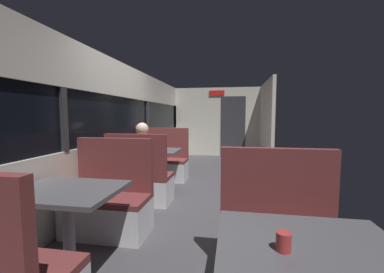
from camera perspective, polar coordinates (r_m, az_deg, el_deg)
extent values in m
cube|color=#423F44|center=(4.16, 2.02, -14.34)|extent=(3.30, 9.20, 0.02)
cube|color=beige|center=(4.45, -16.97, -6.79)|extent=(0.08, 8.40, 0.95)
cube|color=beige|center=(4.40, -17.50, 13.05)|extent=(0.08, 8.40, 0.60)
cube|color=black|center=(4.36, -17.38, 4.22)|extent=(0.03, 8.40, 0.75)
cube|color=#2D2D30|center=(3.15, -28.46, 3.59)|extent=(0.06, 0.08, 0.75)
cube|color=#2D2D30|center=(5.63, -10.64, 4.52)|extent=(0.06, 0.08, 0.75)
cube|color=#2D2D30|center=(8.32, -3.97, 4.75)|extent=(0.06, 0.08, 0.75)
cube|color=beige|center=(8.11, 5.93, 3.49)|extent=(2.90, 0.08, 2.30)
cube|color=#333338|center=(8.05, 9.82, 2.36)|extent=(0.80, 0.04, 2.00)
cube|color=red|center=(8.08, 5.97, 10.37)|extent=(0.50, 0.03, 0.16)
cube|color=beige|center=(6.96, 17.32, 3.03)|extent=(0.08, 2.40, 2.30)
cylinder|color=#9E9EA3|center=(2.50, -27.49, -19.68)|extent=(0.10, 0.10, 0.70)
cube|color=#4C4C51|center=(2.37, -27.86, -11.51)|extent=(0.90, 0.70, 0.04)
cube|color=silver|center=(3.07, -19.56, -17.82)|extent=(0.95, 0.50, 0.39)
cube|color=brown|center=(2.99, -19.69, -13.83)|extent=(0.95, 0.50, 0.06)
cube|color=brown|center=(3.07, -17.98, -6.39)|extent=(0.95, 0.08, 0.65)
cylinder|color=#9E9EA3|center=(4.51, -8.95, -8.07)|extent=(0.10, 0.10, 0.70)
cube|color=#4C4C51|center=(4.44, -9.01, -3.42)|extent=(0.90, 0.70, 0.04)
cube|color=silver|center=(3.96, -12.01, -12.35)|extent=(0.95, 0.50, 0.39)
cube|color=brown|center=(3.90, -12.07, -9.19)|extent=(0.95, 0.50, 0.06)
cube|color=brown|center=(3.63, -13.40, -4.53)|extent=(0.95, 0.08, 0.65)
cube|color=silver|center=(5.16, -6.58, -8.13)|extent=(0.95, 0.50, 0.39)
cube|color=brown|center=(5.12, -6.61, -5.68)|extent=(0.95, 0.50, 0.06)
cube|color=brown|center=(5.26, -6.01, -1.46)|extent=(0.95, 0.08, 0.65)
cube|color=#4C4C51|center=(1.42, 26.31, -22.91)|extent=(0.90, 0.70, 0.04)
cube|color=silver|center=(2.23, 20.25, -27.09)|extent=(0.95, 0.50, 0.39)
cube|color=brown|center=(2.12, 20.45, -21.93)|extent=(0.95, 0.50, 0.06)
cube|color=brown|center=(2.19, 19.69, -11.10)|extent=(0.95, 0.08, 0.65)
cube|color=#26262D|center=(3.95, -12.02, -11.94)|extent=(0.30, 0.36, 0.45)
cube|color=#8C664C|center=(3.87, -11.89, -4.28)|extent=(0.34, 0.22, 0.60)
sphere|color=beige|center=(3.85, -11.89, 1.80)|extent=(0.20, 0.20, 0.20)
cylinder|color=#8C664C|center=(4.11, -13.58, -3.49)|extent=(0.07, 0.28, 0.07)
cylinder|color=#8C664C|center=(3.97, -8.25, -3.70)|extent=(0.07, 0.28, 0.07)
cylinder|color=#B23333|center=(1.29, 21.13, -22.48)|extent=(0.07, 0.07, 0.09)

